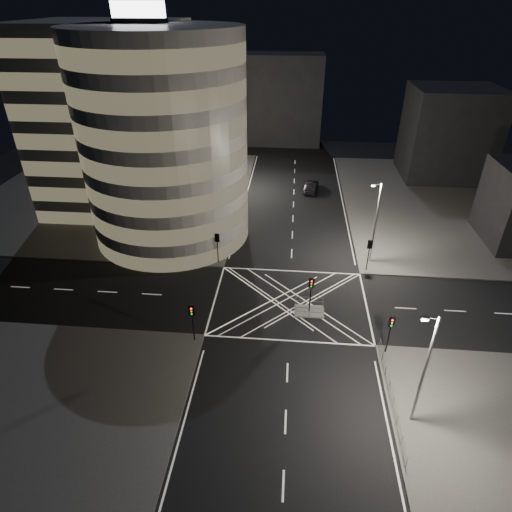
# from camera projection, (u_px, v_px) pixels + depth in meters

# --- Properties ---
(ground) EXTENTS (120.00, 120.00, 0.00)m
(ground) POSITION_uv_depth(u_px,v_px,m) (290.00, 302.00, 45.29)
(ground) COLOR black
(ground) RESTS_ON ground
(sidewalk_far_left) EXTENTS (42.00, 42.00, 0.15)m
(sidewalk_far_left) POSITION_uv_depth(u_px,v_px,m) (118.00, 192.00, 70.46)
(sidewalk_far_left) COLOR #4A4845
(sidewalk_far_left) RESTS_ON ground
(sidewalk_far_right) EXTENTS (42.00, 42.00, 0.15)m
(sidewalk_far_right) POSITION_uv_depth(u_px,v_px,m) (482.00, 206.00, 66.01)
(sidewalk_far_right) COLOR #4A4845
(sidewalk_far_right) RESTS_ON ground
(central_island) EXTENTS (3.00, 2.00, 0.15)m
(central_island) POSITION_uv_depth(u_px,v_px,m) (309.00, 311.00, 43.82)
(central_island) COLOR slate
(central_island) RESTS_ON ground
(office_tower_curved) EXTENTS (30.00, 29.00, 27.20)m
(office_tower_curved) POSITION_uv_depth(u_px,v_px,m) (139.00, 130.00, 56.26)
(office_tower_curved) COLOR #9B9792
(office_tower_curved) RESTS_ON sidewalk_far_left
(office_block_rear) EXTENTS (24.00, 16.00, 22.00)m
(office_block_rear) POSITION_uv_depth(u_px,v_px,m) (175.00, 104.00, 76.94)
(office_block_rear) COLOR #9B9792
(office_block_rear) RESTS_ON sidewalk_far_left
(building_right_far) EXTENTS (14.00, 12.00, 15.00)m
(building_right_far) POSITION_uv_depth(u_px,v_px,m) (448.00, 133.00, 73.37)
(building_right_far) COLOR black
(building_right_far) RESTS_ON sidewalk_far_right
(building_far_end) EXTENTS (18.00, 8.00, 18.00)m
(building_far_end) POSITION_uv_depth(u_px,v_px,m) (279.00, 100.00, 90.30)
(building_far_end) COLOR black
(building_far_end) RESTS_ON ground
(tree_a) EXTENTS (4.38, 4.38, 6.72)m
(tree_a) POSITION_uv_depth(u_px,v_px,m) (206.00, 223.00, 51.50)
(tree_a) COLOR black
(tree_a) RESTS_ON sidewalk_far_left
(tree_b) EXTENTS (4.58, 4.58, 7.24)m
(tree_b) POSITION_uv_depth(u_px,v_px,m) (214.00, 200.00, 56.40)
(tree_b) COLOR black
(tree_b) RESTS_ON sidewalk_far_left
(tree_c) EXTENTS (4.28, 4.28, 6.82)m
(tree_c) POSITION_uv_depth(u_px,v_px,m) (222.00, 185.00, 61.63)
(tree_c) COLOR black
(tree_c) RESTS_ON sidewalk_far_left
(tree_d) EXTENTS (5.18, 5.18, 7.70)m
(tree_d) POSITION_uv_depth(u_px,v_px,m) (228.00, 168.00, 66.55)
(tree_d) COLOR black
(tree_d) RESTS_ON sidewalk_far_left
(tree_e) EXTENTS (4.22, 4.22, 7.14)m
(tree_e) POSITION_uv_depth(u_px,v_px,m) (233.00, 156.00, 71.67)
(tree_e) COLOR black
(tree_e) RESTS_ON sidewalk_far_left
(traffic_signal_fl) EXTENTS (0.55, 0.22, 4.00)m
(traffic_signal_fl) POSITION_uv_depth(u_px,v_px,m) (217.00, 243.00, 50.24)
(traffic_signal_fl) COLOR black
(traffic_signal_fl) RESTS_ON sidewalk_far_left
(traffic_signal_nl) EXTENTS (0.55, 0.22, 4.00)m
(traffic_signal_nl) POSITION_uv_depth(u_px,v_px,m) (192.00, 317.00, 38.66)
(traffic_signal_nl) COLOR black
(traffic_signal_nl) RESTS_ON sidewalk_near_left
(traffic_signal_fr) EXTENTS (0.55, 0.22, 4.00)m
(traffic_signal_fr) POSITION_uv_depth(u_px,v_px,m) (369.00, 250.00, 48.89)
(traffic_signal_fr) COLOR black
(traffic_signal_fr) RESTS_ON sidewalk_far_right
(traffic_signal_nr) EXTENTS (0.55, 0.22, 4.00)m
(traffic_signal_nr) POSITION_uv_depth(u_px,v_px,m) (390.00, 328.00, 37.31)
(traffic_signal_nr) COLOR black
(traffic_signal_nr) RESTS_ON sidewalk_near_right
(traffic_signal_island) EXTENTS (0.55, 0.22, 4.00)m
(traffic_signal_island) POSITION_uv_depth(u_px,v_px,m) (311.00, 289.00, 42.35)
(traffic_signal_island) COLOR black
(traffic_signal_island) RESTS_ON central_island
(street_lamp_left_near) EXTENTS (1.25, 0.25, 10.00)m
(street_lamp_left_near) POSITION_uv_depth(u_px,v_px,m) (218.00, 204.00, 53.35)
(street_lamp_left_near) COLOR slate
(street_lamp_left_near) RESTS_ON sidewalk_far_left
(street_lamp_left_far) EXTENTS (1.25, 0.25, 10.00)m
(street_lamp_left_far) POSITION_uv_depth(u_px,v_px,m) (237.00, 158.00, 68.67)
(street_lamp_left_far) COLOR slate
(street_lamp_left_far) RESTS_ON sidewalk_far_left
(street_lamp_right_far) EXTENTS (1.25, 0.25, 10.00)m
(street_lamp_right_far) POSITION_uv_depth(u_px,v_px,m) (375.00, 221.00, 49.35)
(street_lamp_right_far) COLOR slate
(street_lamp_right_far) RESTS_ON sidewalk_far_right
(street_lamp_right_near) EXTENTS (1.25, 0.25, 10.00)m
(street_lamp_right_near) POSITION_uv_depth(u_px,v_px,m) (424.00, 368.00, 29.77)
(street_lamp_right_near) COLOR slate
(street_lamp_right_near) RESTS_ON sidewalk_near_right
(railing_near_right) EXTENTS (0.06, 11.70, 1.10)m
(railing_near_right) POSITION_uv_depth(u_px,v_px,m) (391.00, 394.00, 33.95)
(railing_near_right) COLOR slate
(railing_near_right) RESTS_ON sidewalk_near_right
(railing_island_south) EXTENTS (2.80, 0.06, 1.10)m
(railing_island_south) POSITION_uv_depth(u_px,v_px,m) (310.00, 312.00, 42.73)
(railing_island_south) COLOR slate
(railing_island_south) RESTS_ON central_island
(railing_island_north) EXTENTS (2.80, 0.06, 1.10)m
(railing_island_north) POSITION_uv_depth(u_px,v_px,m) (309.00, 301.00, 44.26)
(railing_island_north) COLOR slate
(railing_island_north) RESTS_ON central_island
(sedan) EXTENTS (2.66, 5.46, 1.72)m
(sedan) POSITION_uv_depth(u_px,v_px,m) (311.00, 186.00, 70.63)
(sedan) COLOR black
(sedan) RESTS_ON ground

